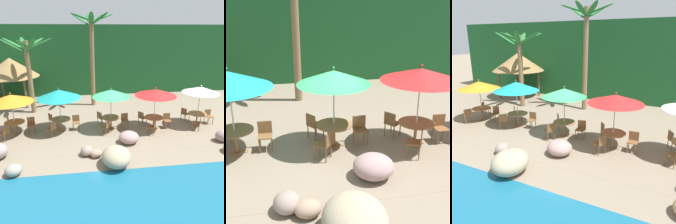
{
  "view_description": "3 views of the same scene",
  "coord_description": "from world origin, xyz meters",
  "views": [
    {
      "loc": [
        -1.4,
        -12.02,
        5.6
      ],
      "look_at": [
        0.24,
        0.08,
        1.11
      ],
      "focal_mm": 36.13,
      "sensor_mm": 36.0,
      "label": 1
    },
    {
      "loc": [
        -1.25,
        -8.15,
        4.37
      ],
      "look_at": [
        0.34,
        0.31,
        1.09
      ],
      "focal_mm": 48.97,
      "sensor_mm": 36.0,
      "label": 2
    },
    {
      "loc": [
        4.83,
        -9.34,
        4.58
      ],
      "look_at": [
        0.18,
        0.22,
        1.24
      ],
      "focal_mm": 36.79,
      "sensor_mm": 36.0,
      "label": 3
    }
  ],
  "objects": [
    {
      "name": "chair_green_left",
      "position": [
        -0.18,
        -0.55,
        0.51
      ],
      "size": [
        0.59,
        0.58,
        0.87
      ],
      "color": "brown",
      "rests_on": "ground"
    },
    {
      "name": "palm_tree_nearest",
      "position": [
        -4.94,
        3.81,
        3.62
      ],
      "size": [
        3.41,
        3.41,
        5.16
      ],
      "color": "brown",
      "rests_on": "ground"
    },
    {
      "name": "palm_tree_second",
      "position": [
        -0.56,
        4.96,
        4.57
      ],
      "size": [
        3.13,
        3.19,
        6.74
      ],
      "color": "brown",
      "rests_on": "ground"
    },
    {
      "name": "dining_table_orange",
      "position": [
        -5.25,
        0.22,
        0.61
      ],
      "size": [
        1.1,
        1.1,
        0.74
      ],
      "color": "olive",
      "rests_on": "ground"
    },
    {
      "name": "chair_teal_left",
      "position": [
        -3.15,
        -0.4,
        0.51
      ],
      "size": [
        0.59,
        0.59,
        0.87
      ],
      "color": "brown",
      "rests_on": "ground"
    },
    {
      "name": "chair_orange_seaward",
      "position": [
        -4.42,
        0.43,
        0.51
      ],
      "size": [
        0.47,
        0.48,
        0.87
      ],
      "color": "brown",
      "rests_on": "ground"
    },
    {
      "name": "umbrella_red",
      "position": [
        2.71,
        -0.1,
        2.24
      ],
      "size": [
        2.39,
        2.39,
        2.55
      ],
      "color": "silver",
      "rests_on": "ground"
    },
    {
      "name": "umbrella_orange",
      "position": [
        -5.25,
        0.22,
        2.11
      ],
      "size": [
        2.4,
        2.4,
        2.43
      ],
      "color": "silver",
      "rests_on": "ground"
    },
    {
      "name": "dining_table_red",
      "position": [
        2.71,
        -0.1,
        0.61
      ],
      "size": [
        1.1,
        1.1,
        0.74
      ],
      "color": "olive",
      "rests_on": "ground"
    },
    {
      "name": "ground_plane",
      "position": [
        0.0,
        0.0,
        0.0
      ],
      "size": [
        120.0,
        120.0,
        0.0
      ],
      "primitive_type": "plane",
      "color": "gray"
    },
    {
      "name": "umbrella_green",
      "position": [
        0.19,
        0.22,
        2.2
      ],
      "size": [
        2.15,
        2.15,
        2.52
      ],
      "color": "silver",
      "rests_on": "ground"
    },
    {
      "name": "chair_white_left",
      "position": [
        5.22,
        -0.65,
        0.51
      ],
      "size": [
        0.58,
        0.58,
        0.87
      ],
      "color": "brown",
      "rests_on": "ground"
    },
    {
      "name": "chair_white_inland",
      "position": [
        5.08,
        0.84,
        0.51
      ],
      "size": [
        0.58,
        0.57,
        0.87
      ],
      "color": "brown",
      "rests_on": "ground"
    },
    {
      "name": "chair_teal_seaward",
      "position": [
        -1.87,
        0.43,
        0.51
      ],
      "size": [
        0.42,
        0.43,
        0.87
      ],
      "color": "brown",
      "rests_on": "ground"
    },
    {
      "name": "palapa_hut",
      "position": [
        -6.75,
        6.0,
        2.89
      ],
      "size": [
        4.17,
        4.17,
        3.62
      ],
      "color": "brown",
      "rests_on": "ground"
    },
    {
      "name": "chair_red_seaward",
      "position": [
        3.57,
        -0.01,
        0.51
      ],
      "size": [
        0.42,
        0.43,
        0.87
      ],
      "color": "brown",
      "rests_on": "ground"
    },
    {
      "name": "chair_green_seaward",
      "position": [
        1.04,
        0.33,
        0.51
      ],
      "size": [
        0.43,
        0.44,
        0.87
      ],
      "color": "brown",
      "rests_on": "ground"
    },
    {
      "name": "dining_table_green",
      "position": [
        0.19,
        0.22,
        0.61
      ],
      "size": [
        1.1,
        1.1,
        0.74
      ],
      "color": "olive",
      "rests_on": "ground"
    },
    {
      "name": "chair_orange_left",
      "position": [
        -5.56,
        -0.57,
        0.51
      ],
      "size": [
        0.57,
        0.57,
        0.87
      ],
      "color": "brown",
      "rests_on": "ground"
    },
    {
      "name": "umbrella_teal",
      "position": [
        -2.72,
        0.34,
        2.24
      ],
      "size": [
        2.44,
        2.44,
        2.59
      ],
      "color": "silver",
      "rests_on": "ground"
    },
    {
      "name": "chair_orange_inland",
      "position": [
        -5.71,
        0.95,
        0.51
      ],
      "size": [
        0.57,
        0.57,
        0.87
      ],
      "color": "brown",
      "rests_on": "ground"
    },
    {
      "name": "foliage_backdrop",
      "position": [
        0.0,
        9.0,
        3.0
      ],
      "size": [
        28.0,
        2.4,
        6.0
      ],
      "color": "#194C23",
      "rests_on": "ground"
    },
    {
      "name": "chair_red_inland",
      "position": [
        2.16,
        0.55,
        0.51
      ],
      "size": [
        0.59,
        0.59,
        0.87
      ],
      "color": "brown",
      "rests_on": "ground"
    },
    {
      "name": "terrace_deck",
      "position": [
        0.0,
        0.0,
        0.0
      ],
      "size": [
        18.0,
        5.2,
        0.01
      ],
      "color": "gray",
      "rests_on": "ground"
    },
    {
      "name": "chair_green_inland",
      "position": [
        -0.36,
        0.87,
        0.51
      ],
      "size": [
        0.59,
        0.59,
        0.87
      ],
      "color": "brown",
      "rests_on": "ground"
    },
    {
      "name": "rock_seawall",
      "position": [
        1.7,
        -2.79,
        0.36
      ],
      "size": [
        16.11,
        3.52,
        0.9
      ],
      "color": "gray",
      "rests_on": "ground"
    },
    {
      "name": "chair_red_left",
      "position": [
        2.4,
        -0.89,
        0.51
      ],
      "size": [
        0.57,
        0.57,
        0.87
      ],
      "color": "brown",
      "rests_on": "ground"
    },
    {
      "name": "chair_teal_inland",
      "position": [
        -3.3,
        0.96,
        0.51
      ],
      "size": [
        0.59,
        0.59,
        0.87
      ],
      "color": "brown",
      "rests_on": "ground"
    },
    {
      "name": "dining_table_teal",
      "position": [
        -2.72,
        0.34,
        0.61
      ],
      "size": [
        1.1,
        1.1,
        0.74
      ],
      "color": "olive",
      "rests_on": "ground"
    }
  ]
}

